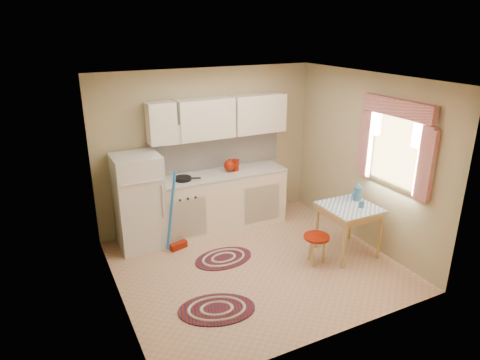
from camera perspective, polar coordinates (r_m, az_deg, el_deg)
name	(u,v)px	position (r m, az deg, el deg)	size (l,w,h in m)	color
room_shell	(258,147)	(5.59, 2.48, 4.39)	(3.64, 3.60, 2.52)	tan
fridge	(139,202)	(6.33, -13.32, -2.85)	(0.65, 0.60, 1.40)	silver
broom	(177,211)	(6.16, -8.44, -4.17)	(0.28, 0.12, 1.20)	blue
base_cabinets	(216,202)	(6.81, -3.24, -2.98)	(2.25, 0.60, 0.88)	white
countertop	(215,175)	(6.64, -3.32, 0.67)	(2.27, 0.62, 0.04)	beige
frying_pan	(183,179)	(6.40, -7.63, 0.18)	(0.25, 0.25, 0.05)	black
red_kettle	(230,165)	(6.70, -1.41, 1.95)	(0.20, 0.18, 0.20)	maroon
red_canister	(235,166)	(6.75, -0.61, 1.91)	(0.11, 0.11, 0.16)	maroon
table	(348,230)	(6.29, 14.14, -6.46)	(0.72, 0.72, 0.72)	tan
stool	(316,250)	(6.00, 10.06, -9.12)	(0.35, 0.35, 0.42)	maroon
coffee_pot	(358,192)	(6.31, 15.42, -1.50)	(0.14, 0.12, 0.28)	#2D628B
mug	(361,204)	(6.13, 15.89, -3.15)	(0.08, 0.08, 0.10)	#2D628B
rug_center	(224,258)	(6.12, -2.21, -10.39)	(0.84, 0.56, 0.02)	maroon
rug_left	(217,309)	(5.17, -3.12, -16.83)	(0.90, 0.60, 0.02)	maroon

